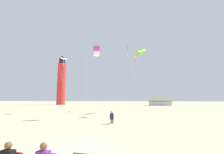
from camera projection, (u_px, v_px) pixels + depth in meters
ground at (73, 149)px, 7.59m from camera, size 200.00×200.00×0.00m
kite_flyer_standing at (112, 117)px, 14.95m from camera, size 0.34×0.51×1.16m
kite_diamond_orange at (135, 59)px, 22.15m from camera, size 3.29×2.73×8.05m
kite_tube_lime at (141, 52)px, 27.56m from camera, size 3.33×3.55×10.63m
kite_diamond_white at (64, 61)px, 25.70m from camera, size 2.08×2.08×8.58m
kite_box_magenta at (96, 51)px, 19.87m from camera, size 1.82×2.09×8.45m
kite_diamond_violet at (127, 49)px, 31.43m from camera, size 2.72×2.72×12.40m
lighthouse_distant at (61, 81)px, 56.46m from camera, size 2.80×2.80×16.80m
rv_van_silver at (160, 101)px, 49.93m from camera, size 6.48×2.45×2.80m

